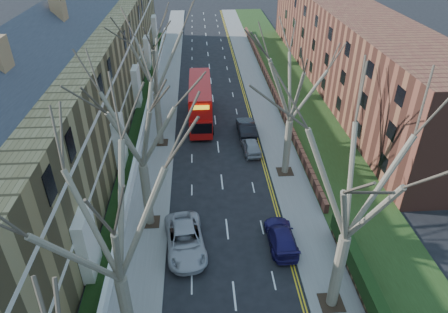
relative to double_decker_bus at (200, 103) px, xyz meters
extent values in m
cube|color=slate|center=(-4.41, 6.06, -2.06)|extent=(3.00, 102.00, 0.12)
cube|color=slate|center=(7.59, 6.06, -2.06)|extent=(3.00, 102.00, 0.12)
cube|color=olive|center=(-12.21, -1.94, 2.88)|extent=(9.00, 78.00, 10.00)
cube|color=#2B2C34|center=(-12.21, -1.94, 8.88)|extent=(4.67, 78.00, 4.67)
cube|color=white|center=(-7.76, -1.94, 1.38)|extent=(0.12, 78.00, 0.35)
cube|color=white|center=(-7.76, -1.94, 4.88)|extent=(0.12, 78.00, 0.35)
cube|color=brown|center=(19.09, 10.06, 2.88)|extent=(8.00, 54.00, 10.00)
cube|color=brown|center=(9.29, 10.06, -1.55)|extent=(0.35, 54.00, 0.90)
cube|color=white|center=(-6.06, -1.94, -1.50)|extent=(0.30, 78.00, 1.00)
cube|color=#203312|center=(12.09, 6.06, -1.97)|extent=(6.00, 102.00, 0.06)
cylinder|color=#6D634E|center=(-4.11, -16.94, 0.54)|extent=(0.64, 0.64, 5.07)
cube|color=#2D2116|center=(-4.11, -16.94, -1.98)|extent=(1.40, 1.40, 0.05)
cylinder|color=#6D634E|center=(-4.11, -4.94, 0.63)|extent=(0.60, 0.60, 5.25)
cube|color=#2D2116|center=(-4.11, -4.94, -1.98)|extent=(1.40, 1.40, 0.05)
cylinder|color=#6D634E|center=(7.29, -24.94, 0.63)|extent=(0.64, 0.64, 5.25)
cube|color=#2D2116|center=(7.29, -24.94, -1.98)|extent=(1.40, 1.40, 0.05)
cylinder|color=#6D634E|center=(7.29, -10.94, 0.54)|extent=(0.60, 0.60, 5.07)
cube|color=#2D2116|center=(7.29, -10.94, -1.98)|extent=(1.40, 1.40, 0.05)
cube|color=#B20E0C|center=(0.00, 0.00, -0.74)|extent=(2.43, 10.28, 2.05)
cube|color=#B20E0C|center=(0.00, 0.00, 1.22)|extent=(2.42, 9.76, 1.86)
cube|color=black|center=(0.00, 0.00, -0.32)|extent=(2.44, 9.46, 0.84)
cube|color=black|center=(0.00, 0.00, 1.31)|extent=(2.44, 9.25, 0.84)
imported|color=#AAAAB0|center=(-1.43, -19.73, -1.34)|extent=(3.21, 5.85, 1.55)
imported|color=#1E1752|center=(5.24, -19.72, -1.45)|extent=(1.94, 4.60, 1.33)
imported|color=#919399|center=(4.70, -6.99, -1.44)|extent=(1.90, 4.08, 1.35)
imported|color=black|center=(4.64, -3.63, -1.32)|extent=(1.75, 4.83, 1.58)
camera|label=1|loc=(-0.14, -40.06, 17.93)|focal=32.00mm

